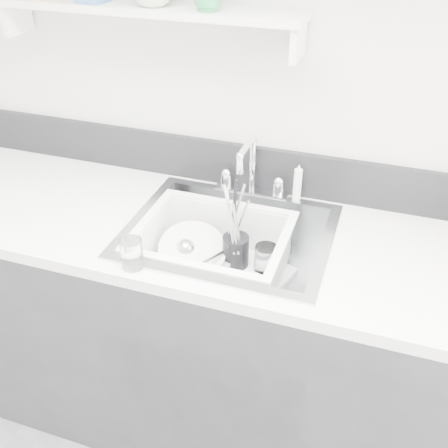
% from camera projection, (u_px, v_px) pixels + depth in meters
% --- Properties ---
extents(room_shell, '(3.50, 3.00, 2.60)m').
position_uv_depth(room_shell, '(11.00, 54.00, 0.59)').
color(room_shell, silver).
rests_on(room_shell, ground).
extents(counter_run, '(3.20, 0.62, 0.92)m').
position_uv_depth(counter_run, '(228.00, 336.00, 1.91)').
color(counter_run, '#27272B').
rests_on(counter_run, ground).
extents(backsplash, '(3.20, 0.02, 0.16)m').
position_uv_depth(backsplash, '(256.00, 168.00, 1.84)').
color(backsplash, black).
rests_on(backsplash, counter_run).
extents(sink, '(0.64, 0.52, 0.20)m').
position_uv_depth(sink, '(229.00, 254.00, 1.70)').
color(sink, silver).
rests_on(sink, counter_run).
extents(faucet, '(0.26, 0.18, 0.23)m').
position_uv_depth(faucet, '(251.00, 179.00, 1.81)').
color(faucet, silver).
rests_on(faucet, counter_run).
extents(side_sprayer, '(0.03, 0.03, 0.14)m').
position_uv_depth(side_sprayer, '(298.00, 183.00, 1.77)').
color(side_sprayer, white).
rests_on(side_sprayer, counter_run).
extents(wall_shelf, '(1.00, 0.16, 0.12)m').
position_uv_depth(wall_shelf, '(145.00, 11.00, 1.60)').
color(wall_shelf, silver).
rests_on(wall_shelf, room_shell).
extents(wash_tub, '(0.57, 0.51, 0.19)m').
position_uv_depth(wash_tub, '(213.00, 253.00, 1.69)').
color(wash_tub, white).
rests_on(wash_tub, sink).
extents(plate_stack, '(0.27, 0.27, 0.11)m').
position_uv_depth(plate_stack, '(195.00, 257.00, 1.75)').
color(plate_stack, white).
rests_on(plate_stack, wash_tub).
extents(utensil_cup, '(0.09, 0.09, 0.29)m').
position_uv_depth(utensil_cup, '(236.00, 249.00, 1.73)').
color(utensil_cup, black).
rests_on(utensil_cup, wash_tub).
extents(ladle, '(0.28, 0.17, 0.08)m').
position_uv_depth(ladle, '(202.00, 260.00, 1.72)').
color(ladle, silver).
rests_on(ladle, wash_tub).
extents(tumbler_in_tub, '(0.08, 0.08, 0.11)m').
position_uv_depth(tumbler_in_tub, '(266.00, 260.00, 1.69)').
color(tumbler_in_tub, white).
rests_on(tumbler_in_tub, wash_tub).
extents(tumbler_counter, '(0.08, 0.08, 0.09)m').
position_uv_depth(tumbler_counter, '(132.00, 254.00, 1.48)').
color(tumbler_counter, white).
rests_on(tumbler_counter, counter_run).
extents(bowl_small, '(0.13, 0.13, 0.04)m').
position_uv_depth(bowl_small, '(248.00, 287.00, 1.63)').
color(bowl_small, white).
rests_on(bowl_small, wash_tub).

